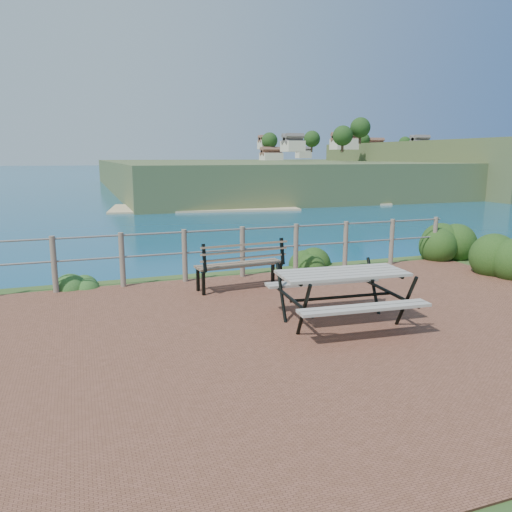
{
  "coord_description": "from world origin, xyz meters",
  "views": [
    {
      "loc": [
        -2.99,
        -5.81,
        2.37
      ],
      "look_at": [
        -0.28,
        1.78,
        0.75
      ],
      "focal_mm": 35.0,
      "sensor_mm": 36.0,
      "label": 1
    }
  ],
  "objects": [
    {
      "name": "ground",
      "position": [
        0.0,
        0.0,
        0.0
      ],
      "size": [
        10.0,
        7.0,
        0.12
      ],
      "primitive_type": "cube",
      "color": "brown",
      "rests_on": "ground"
    },
    {
      "name": "ocean",
      "position": [
        0.0,
        200.0,
        0.0
      ],
      "size": [
        1200.0,
        1200.0,
        0.0
      ],
      "primitive_type": "plane",
      "color": "#15597E",
      "rests_on": "ground"
    },
    {
      "name": "safety_railing",
      "position": [
        0.0,
        3.35,
        0.57
      ],
      "size": [
        9.4,
        0.1,
        1.0
      ],
      "color": "#6B5B4C",
      "rests_on": "ground"
    },
    {
      "name": "distant_bay",
      "position": [
        173.07,
        202.61,
        -1.52
      ],
      "size": [
        290.0,
        232.36,
        24.0
      ],
      "color": "#3F5329",
      "rests_on": "ground"
    },
    {
      "name": "picnic_table",
      "position": [
        0.45,
        0.2,
        0.48
      ],
      "size": [
        1.84,
        1.55,
        0.76
      ],
      "rotation": [
        0.0,
        0.0,
        -0.07
      ],
      "color": "#9F9A8E",
      "rests_on": "ground"
    },
    {
      "name": "park_bench",
      "position": [
        -0.33,
        2.51,
        0.6
      ],
      "size": [
        1.63,
        0.54,
        0.9
      ],
      "rotation": [
        0.0,
        0.0,
        0.09
      ],
      "color": "brown",
      "rests_on": "ground"
    },
    {
      "name": "shrub_right_front",
      "position": [
        5.15,
        1.72,
        0.0
      ],
      "size": [
        1.27,
        1.27,
        1.8
      ],
      "primitive_type": "ellipsoid",
      "color": "#163B12",
      "rests_on": "ground"
    },
    {
      "name": "shrub_right_edge",
      "position": [
        5.08,
        3.61,
        0.0
      ],
      "size": [
        0.98,
        0.98,
        1.4
      ],
      "primitive_type": "ellipsoid",
      "color": "#163B12",
      "rests_on": "ground"
    },
    {
      "name": "shrub_lip_west",
      "position": [
        -3.04,
        3.69,
        0.0
      ],
      "size": [
        0.77,
        0.77,
        0.51
      ],
      "primitive_type": "ellipsoid",
      "color": "#25531F",
      "rests_on": "ground"
    },
    {
      "name": "shrub_lip_east",
      "position": [
        1.82,
        3.86,
        0.0
      ],
      "size": [
        0.8,
        0.8,
        0.56
      ],
      "primitive_type": "ellipsoid",
      "color": "#163B12",
      "rests_on": "ground"
    }
  ]
}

